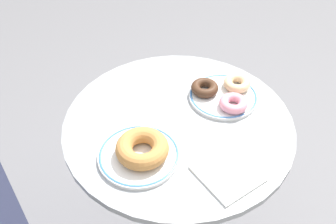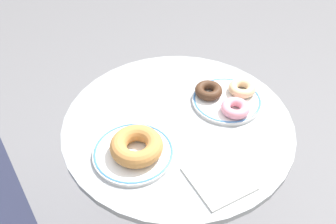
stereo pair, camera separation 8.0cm
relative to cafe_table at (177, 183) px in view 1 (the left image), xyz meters
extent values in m
cylinder|color=#999EA3|center=(0.00, 0.00, 0.26)|extent=(0.61, 0.61, 0.02)
cylinder|color=#999EA3|center=(0.00, 0.00, -0.12)|extent=(0.06, 0.06, 0.74)
cylinder|color=white|center=(-0.16, -0.01, 0.28)|extent=(0.20, 0.20, 0.01)
torus|color=#3D75BC|center=(-0.16, -0.01, 0.28)|extent=(0.19, 0.19, 0.01)
cylinder|color=white|center=(0.16, -0.03, 0.28)|extent=(0.19, 0.19, 0.01)
torus|color=#3D75BC|center=(0.16, -0.03, 0.28)|extent=(0.19, 0.19, 0.01)
torus|color=#BC7F42|center=(-0.15, -0.02, 0.30)|extent=(0.17, 0.17, 0.04)
torus|color=#E0B789|center=(0.21, -0.04, 0.30)|extent=(0.10, 0.10, 0.03)
torus|color=#422819|center=(0.13, 0.02, 0.30)|extent=(0.09, 0.09, 0.03)
torus|color=pink|center=(0.13, -0.08, 0.30)|extent=(0.09, 0.09, 0.03)
cube|color=white|center=(-0.06, -0.20, 0.27)|extent=(0.15, 0.16, 0.01)
camera|label=1|loc=(-0.56, -0.47, 0.98)|focal=41.23mm
camera|label=2|loc=(-0.50, -0.52, 0.98)|focal=41.23mm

